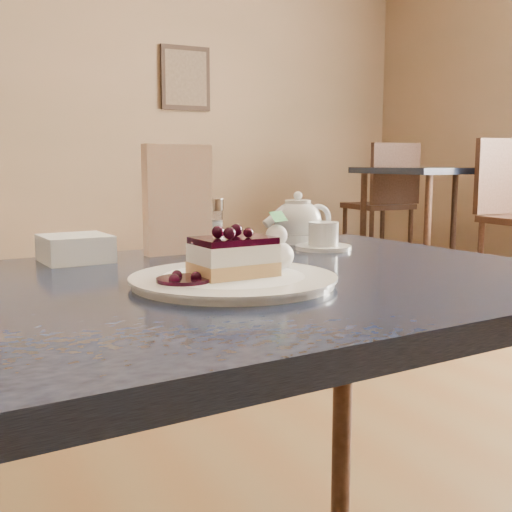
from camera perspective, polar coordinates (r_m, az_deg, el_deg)
name	(u,v)px	position (r m, az deg, el deg)	size (l,w,h in m)	color
main_table	(218,327)	(0.97, -3.37, -6.36)	(1.17, 0.82, 0.70)	#1D263F
dessert_plate	(233,280)	(0.91, -2.03, -2.18)	(0.29, 0.29, 0.01)	white
cheesecake_slice	(233,257)	(0.90, -2.04, -0.09)	(0.12, 0.09, 0.06)	#EDCA7A
whipped_cream	(276,255)	(0.95, 1.83, 0.06)	(0.05, 0.05, 0.05)	white
berry_sauce	(184,280)	(0.87, -6.43, -2.12)	(0.07, 0.07, 0.01)	black
tea_set	(302,225)	(1.36, 4.15, 2.75)	(0.15, 0.22, 0.10)	white
menu_card	(178,200)	(1.21, -6.97, 4.98)	(0.13, 0.03, 0.20)	beige
sugar_shaker	(209,224)	(1.26, -4.16, 2.88)	(0.06, 0.06, 0.10)	white
napkin_stack	(75,248)	(1.16, -15.76, 0.66)	(0.11, 0.11, 0.05)	white
bg_table_far_right	(440,267)	(5.08, 16.05, -0.98)	(1.15, 2.02, 1.34)	#1D263F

